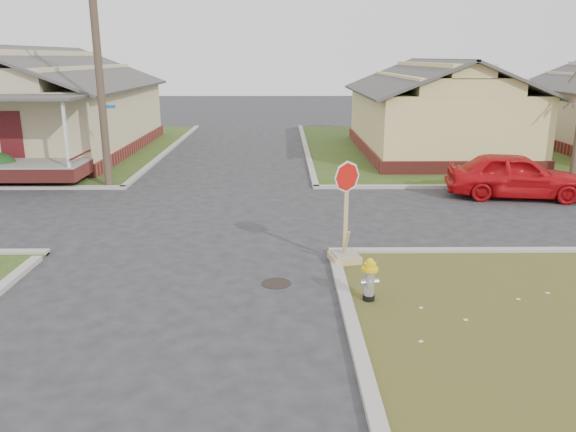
{
  "coord_description": "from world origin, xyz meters",
  "views": [
    {
      "loc": [
        2.34,
        -11.83,
        4.75
      ],
      "look_at": [
        2.47,
        1.0,
        1.1
      ],
      "focal_mm": 35.0,
      "sensor_mm": 36.0,
      "label": 1
    }
  ],
  "objects_px": {
    "red_sedan": "(516,175)",
    "utility_pole": "(98,59)",
    "fire_hydrant": "(370,277)",
    "stop_sign": "(345,240)"
  },
  "relations": [
    {
      "from": "stop_sign",
      "to": "fire_hydrant",
      "type": "bearing_deg",
      "value": -95.04
    },
    {
      "from": "stop_sign",
      "to": "red_sedan",
      "type": "height_order",
      "value": "stop_sign"
    },
    {
      "from": "utility_pole",
      "to": "stop_sign",
      "type": "height_order",
      "value": "utility_pole"
    },
    {
      "from": "fire_hydrant",
      "to": "red_sedan",
      "type": "relative_size",
      "value": 0.19
    },
    {
      "from": "utility_pole",
      "to": "stop_sign",
      "type": "bearing_deg",
      "value": -45.48
    },
    {
      "from": "utility_pole",
      "to": "fire_hydrant",
      "type": "bearing_deg",
      "value": -51.48
    },
    {
      "from": "utility_pole",
      "to": "stop_sign",
      "type": "distance_m",
      "value": 12.14
    },
    {
      "from": "fire_hydrant",
      "to": "stop_sign",
      "type": "height_order",
      "value": "stop_sign"
    },
    {
      "from": "red_sedan",
      "to": "utility_pole",
      "type": "bearing_deg",
      "value": 92.1
    },
    {
      "from": "fire_hydrant",
      "to": "stop_sign",
      "type": "relative_size",
      "value": 0.36
    }
  ]
}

